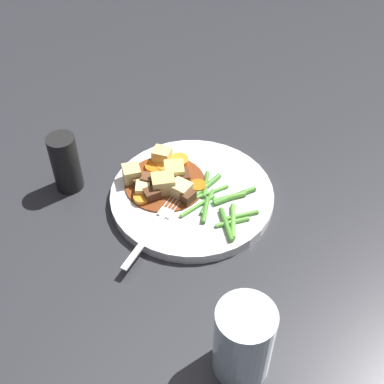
{
  "coord_description": "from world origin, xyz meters",
  "views": [
    {
      "loc": [
        -0.16,
        0.58,
        0.62
      ],
      "look_at": [
        0.0,
        0.0,
        0.02
      ],
      "focal_mm": 48.3,
      "sensor_mm": 36.0,
      "label": 1
    }
  ],
  "objects_px": {
    "dinner_plate": "(192,196)",
    "carrot_slice_4": "(166,167)",
    "meat_chunk_2": "(139,181)",
    "carrot_slice_3": "(179,161)",
    "meat_chunk_3": "(152,195)",
    "carrot_slice_0": "(142,198)",
    "carrot_slice_1": "(198,187)",
    "potato_chunk_2": "(143,189)",
    "fork": "(156,226)",
    "potato_chunk_0": "(163,184)",
    "potato_chunk_3": "(162,156)",
    "potato_chunk_5": "(133,172)",
    "potato_chunk_4": "(174,173)",
    "water_glass": "(243,341)",
    "carrot_slice_2": "(155,167)",
    "meat_chunk_1": "(181,178)",
    "meat_chunk_4": "(187,197)",
    "potato_chunk_1": "(181,190)",
    "pepper_mill": "(65,163)",
    "meat_chunk_0": "(148,181)"
  },
  "relations": [
    {
      "from": "dinner_plate",
      "to": "carrot_slice_4",
      "type": "bearing_deg",
      "value": -36.71
    },
    {
      "from": "meat_chunk_2",
      "to": "carrot_slice_3",
      "type": "bearing_deg",
      "value": -126.5
    },
    {
      "from": "meat_chunk_3",
      "to": "carrot_slice_0",
      "type": "bearing_deg",
      "value": 27.46
    },
    {
      "from": "carrot_slice_1",
      "to": "potato_chunk_2",
      "type": "bearing_deg",
      "value": 22.17
    },
    {
      "from": "fork",
      "to": "potato_chunk_0",
      "type": "bearing_deg",
      "value": -80.97
    },
    {
      "from": "potato_chunk_3",
      "to": "potato_chunk_5",
      "type": "height_order",
      "value": "same"
    },
    {
      "from": "fork",
      "to": "potato_chunk_2",
      "type": "bearing_deg",
      "value": -55.96
    },
    {
      "from": "potato_chunk_4",
      "to": "meat_chunk_3",
      "type": "xyz_separation_m",
      "value": [
        0.02,
        0.05,
        -0.01
      ]
    },
    {
      "from": "carrot_slice_3",
      "to": "water_glass",
      "type": "bearing_deg",
      "value": 118.55
    },
    {
      "from": "carrot_slice_2",
      "to": "meat_chunk_2",
      "type": "bearing_deg",
      "value": 74.69
    },
    {
      "from": "carrot_slice_3",
      "to": "meat_chunk_1",
      "type": "distance_m",
      "value": 0.05
    },
    {
      "from": "potato_chunk_4",
      "to": "meat_chunk_4",
      "type": "xyz_separation_m",
      "value": [
        -0.03,
        0.04,
        -0.01
      ]
    },
    {
      "from": "potato_chunk_3",
      "to": "potato_chunk_0",
      "type": "bearing_deg",
      "value": 109.41
    },
    {
      "from": "carrot_slice_2",
      "to": "carrot_slice_4",
      "type": "height_order",
      "value": "carrot_slice_4"
    },
    {
      "from": "potato_chunk_1",
      "to": "potato_chunk_4",
      "type": "bearing_deg",
      "value": -57.15
    },
    {
      "from": "potato_chunk_0",
      "to": "meat_chunk_4",
      "type": "relative_size",
      "value": 1.61
    },
    {
      "from": "meat_chunk_3",
      "to": "pepper_mill",
      "type": "relative_size",
      "value": 0.23
    },
    {
      "from": "carrot_slice_4",
      "to": "potato_chunk_5",
      "type": "xyz_separation_m",
      "value": [
        0.05,
        0.04,
        0.01
      ]
    },
    {
      "from": "fork",
      "to": "dinner_plate",
      "type": "bearing_deg",
      "value": -111.01
    },
    {
      "from": "potato_chunk_1",
      "to": "meat_chunk_3",
      "type": "distance_m",
      "value": 0.05
    },
    {
      "from": "meat_chunk_2",
      "to": "dinner_plate",
      "type": "bearing_deg",
      "value": -175.3
    },
    {
      "from": "potato_chunk_0",
      "to": "water_glass",
      "type": "relative_size",
      "value": 0.32
    },
    {
      "from": "potato_chunk_1",
      "to": "potato_chunk_4",
      "type": "distance_m",
      "value": 0.04
    },
    {
      "from": "carrot_slice_3",
      "to": "carrot_slice_0",
      "type": "bearing_deg",
      "value": 71.65
    },
    {
      "from": "water_glass",
      "to": "pepper_mill",
      "type": "height_order",
      "value": "water_glass"
    },
    {
      "from": "potato_chunk_5",
      "to": "meat_chunk_1",
      "type": "distance_m",
      "value": 0.08
    },
    {
      "from": "meat_chunk_4",
      "to": "water_glass",
      "type": "distance_m",
      "value": 0.28
    },
    {
      "from": "meat_chunk_2",
      "to": "potato_chunk_0",
      "type": "bearing_deg",
      "value": 175.49
    },
    {
      "from": "water_glass",
      "to": "meat_chunk_0",
      "type": "bearing_deg",
      "value": -50.87
    },
    {
      "from": "potato_chunk_2",
      "to": "fork",
      "type": "height_order",
      "value": "potato_chunk_2"
    },
    {
      "from": "dinner_plate",
      "to": "meat_chunk_4",
      "type": "height_order",
      "value": "meat_chunk_4"
    },
    {
      "from": "potato_chunk_3",
      "to": "carrot_slice_4",
      "type": "bearing_deg",
      "value": 131.61
    },
    {
      "from": "dinner_plate",
      "to": "carrot_slice_3",
      "type": "height_order",
      "value": "carrot_slice_3"
    },
    {
      "from": "potato_chunk_3",
      "to": "water_glass",
      "type": "distance_m",
      "value": 0.38
    },
    {
      "from": "potato_chunk_1",
      "to": "meat_chunk_4",
      "type": "bearing_deg",
      "value": 138.78
    },
    {
      "from": "meat_chunk_1",
      "to": "meat_chunk_2",
      "type": "distance_m",
      "value": 0.07
    },
    {
      "from": "potato_chunk_4",
      "to": "meat_chunk_2",
      "type": "bearing_deg",
      "value": 27.69
    },
    {
      "from": "meat_chunk_0",
      "to": "pepper_mill",
      "type": "distance_m",
      "value": 0.14
    },
    {
      "from": "carrot_slice_3",
      "to": "water_glass",
      "type": "relative_size",
      "value": 0.28
    },
    {
      "from": "fork",
      "to": "meat_chunk_1",
      "type": "bearing_deg",
      "value": -95.92
    },
    {
      "from": "dinner_plate",
      "to": "meat_chunk_0",
      "type": "xyz_separation_m",
      "value": [
        0.07,
        0.01,
        0.02
      ]
    },
    {
      "from": "carrot_slice_1",
      "to": "carrot_slice_0",
      "type": "bearing_deg",
      "value": 31.97
    },
    {
      "from": "potato_chunk_4",
      "to": "carrot_slice_1",
      "type": "bearing_deg",
      "value": 166.49
    },
    {
      "from": "meat_chunk_3",
      "to": "fork",
      "type": "xyz_separation_m",
      "value": [
        -0.02,
        0.05,
        -0.01
      ]
    },
    {
      "from": "carrot_slice_0",
      "to": "meat_chunk_1",
      "type": "xyz_separation_m",
      "value": [
        -0.05,
        -0.06,
        0.01
      ]
    },
    {
      "from": "dinner_plate",
      "to": "potato_chunk_2",
      "type": "height_order",
      "value": "potato_chunk_2"
    },
    {
      "from": "potato_chunk_5",
      "to": "fork",
      "type": "distance_m",
      "value": 0.12
    },
    {
      "from": "carrot_slice_2",
      "to": "carrot_slice_3",
      "type": "relative_size",
      "value": 1.03
    },
    {
      "from": "potato_chunk_0",
      "to": "potato_chunk_4",
      "type": "distance_m",
      "value": 0.03
    },
    {
      "from": "carrot_slice_1",
      "to": "potato_chunk_1",
      "type": "xyz_separation_m",
      "value": [
        0.02,
        0.02,
        0.01
      ]
    }
  ]
}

